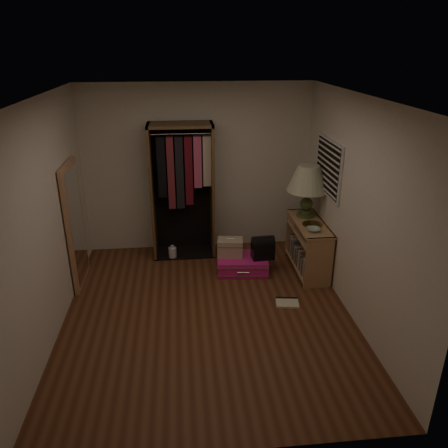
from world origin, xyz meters
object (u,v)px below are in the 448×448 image
(console_bookshelf, at_px, (307,244))
(floor_mirror, at_px, (75,225))
(black_bag, at_px, (263,247))
(train_case, at_px, (230,247))
(open_wardrobe, at_px, (183,180))
(pink_suitcase, at_px, (242,264))
(table_lamp, at_px, (308,180))
(white_jug, at_px, (173,253))

(console_bookshelf, xyz_separation_m, floor_mirror, (-3.24, -0.05, 0.46))
(black_bag, bearing_deg, floor_mirror, 176.31)
(train_case, bearing_deg, open_wardrobe, 142.89)
(train_case, bearing_deg, pink_suitcase, -18.12)
(train_case, relative_size, table_lamp, 0.53)
(pink_suitcase, xyz_separation_m, table_lamp, (0.96, 0.20, 1.19))
(console_bookshelf, bearing_deg, pink_suitcase, -179.98)
(train_case, relative_size, black_bag, 1.17)
(table_lamp, bearing_deg, white_jug, 170.93)
(open_wardrobe, distance_m, train_case, 1.24)
(open_wardrobe, bearing_deg, black_bag, -35.37)
(open_wardrobe, relative_size, black_bag, 6.00)
(console_bookshelf, relative_size, open_wardrobe, 0.55)
(floor_mirror, relative_size, table_lamp, 2.23)
(pink_suitcase, relative_size, table_lamp, 1.04)
(pink_suitcase, height_order, white_jug, pink_suitcase)
(console_bookshelf, distance_m, white_jug, 2.07)
(table_lamp, bearing_deg, pink_suitcase, -167.97)
(pink_suitcase, height_order, black_bag, black_bag)
(floor_mirror, height_order, white_jug, floor_mirror)
(open_wardrobe, bearing_deg, floor_mirror, -152.20)
(black_bag, relative_size, white_jug, 1.59)
(train_case, height_order, table_lamp, table_lamp)
(black_bag, xyz_separation_m, table_lamp, (0.67, 0.26, 0.91))
(open_wardrobe, xyz_separation_m, table_lamp, (1.78, -0.52, 0.11))
(console_bookshelf, distance_m, open_wardrobe, 2.08)
(floor_mirror, height_order, train_case, floor_mirror)
(pink_suitcase, bearing_deg, white_jug, 158.96)
(train_case, distance_m, table_lamp, 1.48)
(floor_mirror, bearing_deg, console_bookshelf, 0.86)
(pink_suitcase, relative_size, white_jug, 3.69)
(console_bookshelf, distance_m, table_lamp, 0.94)
(floor_mirror, relative_size, white_jug, 7.90)
(console_bookshelf, relative_size, train_case, 2.80)
(table_lamp, xyz_separation_m, white_jug, (-1.98, 0.32, -1.22))
(floor_mirror, bearing_deg, white_jug, 24.27)
(console_bookshelf, bearing_deg, floor_mirror, -179.14)
(black_bag, bearing_deg, train_case, 159.16)
(black_bag, height_order, table_lamp, table_lamp)
(open_wardrobe, height_order, black_bag, open_wardrobe)
(train_case, xyz_separation_m, black_bag, (0.46, -0.14, 0.05))
(console_bookshelf, height_order, table_lamp, table_lamp)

